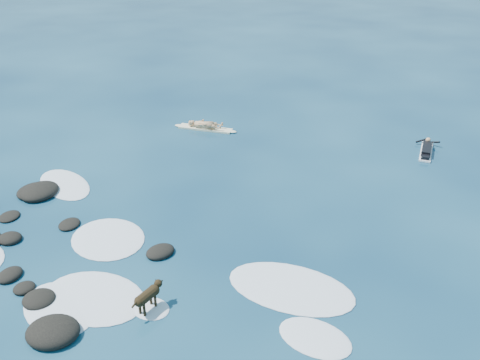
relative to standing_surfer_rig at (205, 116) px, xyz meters
The scene contains 6 objects.
ground 10.12m from the standing_surfer_rig, 64.08° to the right, with size 160.00×160.00×0.00m, color #0A2642.
reef_rocks 11.00m from the standing_surfer_rig, 87.72° to the right, with size 14.27×6.63×0.52m.
breaking_foam 11.27m from the standing_surfer_rig, 67.72° to the right, with size 14.50×7.60×0.12m.
standing_surfer_rig is the anchor object (origin of this frame).
paddling_surfer_rig 10.25m from the standing_surfer_rig, 16.31° to the left, with size 1.11×2.38×0.41m.
dog 12.86m from the standing_surfer_rig, 62.01° to the right, with size 0.34×1.24×0.78m.
Camera 1 is at (9.54, -10.56, 9.87)m, focal length 40.00 mm.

